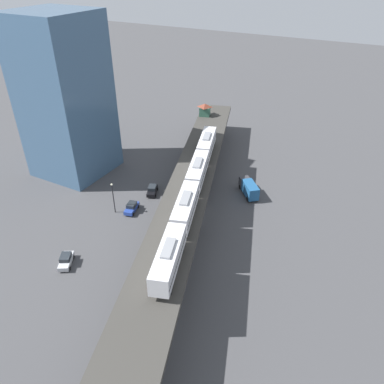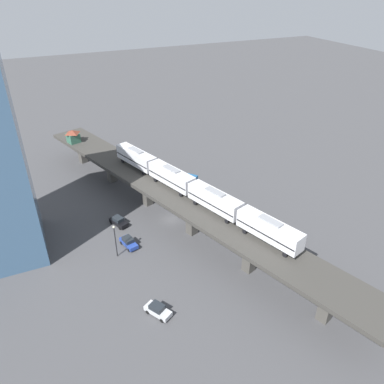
% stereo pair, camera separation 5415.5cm
% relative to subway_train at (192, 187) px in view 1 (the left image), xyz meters
% --- Properties ---
extents(ground_plane, '(400.00, 400.00, 0.00)m').
position_rel_subway_train_xyz_m(ground_plane, '(2.90, -4.32, -9.58)').
color(ground_plane, '#424244').
extents(elevated_viaduct, '(36.72, 90.02, 7.04)m').
position_rel_subway_train_xyz_m(elevated_viaduct, '(2.95, -4.48, -3.52)').
color(elevated_viaduct, '#393733').
rests_on(elevated_viaduct, ground).
extents(subway_train, '(18.22, 48.18, 4.45)m').
position_rel_subway_train_xyz_m(subway_train, '(0.00, 0.00, 0.00)').
color(subway_train, silver).
rests_on(subway_train, elevated_viaduct).
extents(signal_hut, '(4.06, 4.06, 3.40)m').
position_rel_subway_train_xyz_m(signal_hut, '(16.81, -38.95, -0.74)').
color(signal_hut, '#33604C').
rests_on(signal_hut, elevated_viaduct).
extents(street_car_silver, '(3.77, 4.71, 1.89)m').
position_rel_subway_train_xyz_m(street_car_silver, '(14.46, 18.90, -8.64)').
color(street_car_silver, '#B7BABF').
rests_on(street_car_silver, ground).
extents(street_car_black, '(3.37, 4.75, 1.89)m').
position_rel_subway_train_xyz_m(street_car_black, '(13.83, -7.05, -8.64)').
color(street_car_black, black).
rests_on(street_car_black, ground).
extents(street_car_blue, '(2.82, 4.71, 1.89)m').
position_rel_subway_train_xyz_m(street_car_blue, '(13.87, 0.64, -8.64)').
color(street_car_blue, '#233D93').
rests_on(street_car_blue, ground).
extents(delivery_truck, '(6.42, 6.91, 3.20)m').
position_rel_subway_train_xyz_m(delivery_truck, '(-5.26, -16.74, -7.82)').
color(delivery_truck, '#333338').
rests_on(delivery_truck, ground).
extents(street_lamp, '(0.44, 0.44, 6.94)m').
position_rel_subway_train_xyz_m(street_lamp, '(16.68, 2.63, -5.47)').
color(street_lamp, black).
rests_on(street_lamp, ground).
extents(office_tower, '(16.00, 16.00, 36.00)m').
position_rel_subway_train_xyz_m(office_tower, '(36.52, -7.90, 8.42)').
color(office_tower, '#3D5B7A').
rests_on(office_tower, ground).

